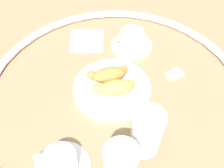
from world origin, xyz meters
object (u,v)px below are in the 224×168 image
object	(u,v)px
coffee_cup_near	(132,40)
sugar_packet	(175,74)
pastry_plate	(112,88)
juice_glass_right	(121,162)
croissant_large	(115,88)
juice_glass_left	(148,127)
croissant_small	(109,74)
coffee_cup_far	(61,163)
folded_napkin	(87,41)

from	to	relation	value
coffee_cup_near	sugar_packet	size ratio (longest dim) A/B	2.72
pastry_plate	juice_glass_right	bearing A→B (deg)	-99.55
croissant_large	coffee_cup_near	size ratio (longest dim) A/B	1.01
croissant_large	coffee_cup_near	bearing A→B (deg)	61.65
juice_glass_left	juice_glass_right	size ratio (longest dim) A/B	1.00
pastry_plate	croissant_large	world-z (taller)	croissant_large
croissant_small	sugar_packet	bearing A→B (deg)	-4.26
juice_glass_left	croissant_small	bearing A→B (deg)	99.88
pastry_plate	juice_glass_left	size ratio (longest dim) A/B	1.62
coffee_cup_near	coffee_cup_far	bearing A→B (deg)	-127.10
croissant_small	sugar_packet	size ratio (longest dim) A/B	2.74
juice_glass_left	croissant_large	bearing A→B (deg)	101.06
juice_glass_left	folded_napkin	size ratio (longest dim) A/B	1.27
croissant_small	coffee_cup_near	distance (m)	0.18
coffee_cup_near	coffee_cup_far	xyz separation A→B (m)	(-0.28, -0.37, 0.00)
coffee_cup_near	sugar_packet	xyz separation A→B (m)	(0.09, -0.15, -0.02)
croissant_small	juice_glass_left	xyz separation A→B (m)	(0.04, -0.23, 0.06)
folded_napkin	coffee_cup_near	bearing A→B (deg)	-23.17
sugar_packet	pastry_plate	bearing A→B (deg)	163.50
juice_glass_right	sugar_packet	xyz separation A→B (m)	(0.25, 0.28, -0.09)
pastry_plate	juice_glass_left	distance (m)	0.22
croissant_large	croissant_small	xyz separation A→B (m)	(-0.01, 0.05, 0.00)
juice_glass_left	juice_glass_right	xyz separation A→B (m)	(-0.08, -0.07, -0.00)
coffee_cup_far	juice_glass_right	distance (m)	0.16
juice_glass_left	folded_napkin	distance (m)	0.44
juice_glass_right	sugar_packet	world-z (taller)	juice_glass_right
pastry_plate	juice_glass_left	world-z (taller)	juice_glass_left
juice_glass_left	coffee_cup_near	bearing A→B (deg)	79.03
croissant_large	sugar_packet	distance (m)	0.21
coffee_cup_far	sugar_packet	size ratio (longest dim) A/B	2.72
coffee_cup_near	juice_glass_right	size ratio (longest dim) A/B	0.97
pastry_plate	folded_napkin	world-z (taller)	pastry_plate
juice_glass_right	sugar_packet	size ratio (longest dim) A/B	2.80
coffee_cup_far	pastry_plate	bearing A→B (deg)	49.37
pastry_plate	folded_napkin	xyz separation A→B (m)	(-0.03, 0.23, -0.01)
pastry_plate	sugar_packet	bearing A→B (deg)	4.34
coffee_cup_near	croissant_small	bearing A→B (deg)	-128.52
croissant_large	juice_glass_right	bearing A→B (deg)	-101.20
croissant_large	croissant_small	distance (m)	0.06
juice_glass_right	coffee_cup_near	bearing A→B (deg)	70.67
coffee_cup_far	sugar_packet	bearing A→B (deg)	30.01
pastry_plate	juice_glass_right	size ratio (longest dim) A/B	1.62
pastry_plate	juice_glass_right	world-z (taller)	juice_glass_right
coffee_cup_far	juice_glass_left	bearing A→B (deg)	1.47
juice_glass_left	juice_glass_right	bearing A→B (deg)	-140.35
coffee_cup_far	juice_glass_left	xyz separation A→B (m)	(0.21, 0.01, 0.07)
croissant_large	croissant_small	size ratio (longest dim) A/B	1.00
coffee_cup_near	juice_glass_right	xyz separation A→B (m)	(-0.15, -0.43, 0.07)
croissant_small	folded_napkin	xyz separation A→B (m)	(-0.03, 0.20, -0.04)
croissant_small	coffee_cup_near	xyz separation A→B (m)	(0.11, 0.14, -0.01)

